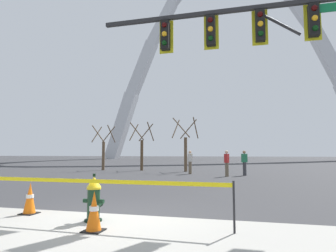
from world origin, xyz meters
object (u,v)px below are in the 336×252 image
(pedestrian_standing_center, at_px, (190,162))
(monument_arch, at_px, (227,65))
(fire_hydrant, at_px, (94,199))
(traffic_cone_by_hydrant, at_px, (30,199))
(traffic_signal_gantry, at_px, (277,46))
(pedestrian_walking_left, at_px, (227,163))
(traffic_cone_mid_sidewalk, at_px, (94,212))
(pedestrian_walking_right, at_px, (244,163))

(pedestrian_standing_center, bearing_deg, monument_arch, 89.16)
(fire_hydrant, height_order, traffic_cone_by_hydrant, fire_hydrant)
(traffic_signal_gantry, distance_m, monument_arch, 62.92)
(pedestrian_walking_left, bearing_deg, traffic_cone_mid_sidewalk, -97.61)
(fire_hydrant, relative_size, traffic_cone_by_hydrant, 1.36)
(traffic_signal_gantry, bearing_deg, pedestrian_walking_right, 94.41)
(pedestrian_walking_right, bearing_deg, pedestrian_standing_center, 171.74)
(traffic_cone_mid_sidewalk, bearing_deg, fire_hydrant, 118.93)
(traffic_cone_mid_sidewalk, distance_m, pedestrian_walking_left, 13.35)
(traffic_cone_mid_sidewalk, height_order, pedestrian_standing_center, pedestrian_standing_center)
(traffic_cone_by_hydrant, bearing_deg, traffic_cone_mid_sidewalk, -24.27)
(traffic_cone_by_hydrant, xyz_separation_m, monument_arch, (2.13, 62.61, 22.07))
(traffic_cone_by_hydrant, bearing_deg, fire_hydrant, -9.06)
(fire_hydrant, relative_size, traffic_signal_gantry, 0.13)
(traffic_cone_mid_sidewalk, distance_m, monument_arch, 67.32)
(fire_hydrant, xyz_separation_m, traffic_cone_by_hydrant, (-1.81, 0.29, -0.11))
(pedestrian_walking_left, bearing_deg, monument_arch, 92.09)
(traffic_cone_by_hydrant, distance_m, pedestrian_walking_left, 12.87)
(fire_hydrant, bearing_deg, traffic_cone_by_hydrant, 170.94)
(traffic_cone_by_hydrant, distance_m, traffic_cone_mid_sidewalk, 2.42)
(traffic_cone_mid_sidewalk, bearing_deg, monument_arch, 90.06)
(fire_hydrant, distance_m, pedestrian_standing_center, 14.10)
(fire_hydrant, bearing_deg, traffic_cone_mid_sidewalk, -61.07)
(monument_arch, relative_size, pedestrian_walking_left, 39.08)
(traffic_cone_by_hydrant, bearing_deg, monument_arch, 88.05)
(traffic_cone_by_hydrant, height_order, pedestrian_walking_right, pedestrian_walking_right)
(traffic_cone_mid_sidewalk, bearing_deg, traffic_cone_by_hydrant, 155.73)
(traffic_cone_mid_sidewalk, xyz_separation_m, pedestrian_standing_center, (-0.78, 14.79, 0.46))
(traffic_cone_by_hydrant, relative_size, monument_arch, 0.01)
(pedestrian_standing_center, bearing_deg, traffic_cone_mid_sidewalk, -86.97)
(traffic_cone_mid_sidewalk, distance_m, pedestrian_standing_center, 14.82)
(pedestrian_walking_left, xyz_separation_m, pedestrian_walking_right, (1.06, 1.04, 0.00))
(traffic_cone_mid_sidewalk, bearing_deg, pedestrian_walking_right, 78.78)
(traffic_cone_mid_sidewalk, relative_size, pedestrian_walking_left, 0.46)
(pedestrian_walking_right, bearing_deg, monument_arch, 93.36)
(pedestrian_walking_right, bearing_deg, fire_hydrant, -103.35)
(pedestrian_standing_center, bearing_deg, traffic_signal_gantry, -68.63)
(monument_arch, xyz_separation_m, pedestrian_standing_center, (-0.71, -48.81, -21.61))
(pedestrian_standing_center, bearing_deg, pedestrian_walking_right, -8.26)
(traffic_cone_by_hydrant, bearing_deg, pedestrian_standing_center, 84.13)
(monument_arch, bearing_deg, fire_hydrant, -90.29)
(fire_hydrant, bearing_deg, traffic_signal_gantry, 33.92)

